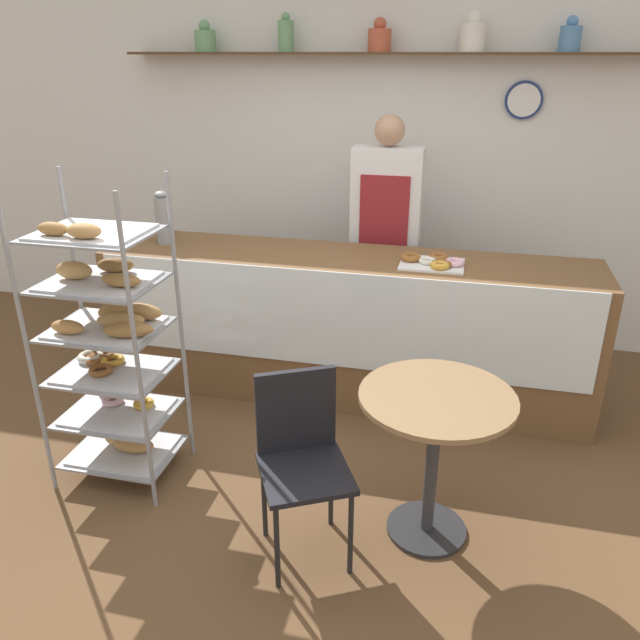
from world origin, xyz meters
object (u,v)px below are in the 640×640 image
Objects in this scene: donut_tray_counter at (434,262)px; cafe_chair at (301,447)px; pastry_rack at (110,344)px; cafe_table at (435,431)px; coffee_carafe at (164,218)px; person_worker at (385,235)px.

cafe_chair is at bearing -108.10° from donut_tray_counter.
pastry_rack is 1.14m from cafe_chair.
donut_tray_counter is (-0.11, 1.19, 0.41)m from cafe_table.
coffee_carafe is 1.78m from donut_tray_counter.
cafe_table is at bearing -74.63° from person_worker.
person_worker is 0.69m from donut_tray_counter.
coffee_carafe is (-1.40, -0.51, 0.17)m from person_worker.
cafe_table is at bearing -84.56° from donut_tray_counter.
donut_tray_counter is (1.77, -0.07, -0.15)m from coffee_carafe.
person_worker is at bearing 105.37° from cafe_table.
cafe_chair is at bearing -47.95° from coffee_carafe.
donut_tray_counter is (1.53, 1.09, 0.21)m from pastry_rack.
pastry_rack is 1.66m from cafe_table.
cafe_chair is at bearing -160.30° from cafe_table.
pastry_rack is at bearing -124.60° from person_worker.
pastry_rack reaches higher than cafe_table.
donut_tray_counter is at bearing -2.26° from coffee_carafe.
pastry_rack is 1.89m from donut_tray_counter.
pastry_rack is 1.87× the size of cafe_chair.
person_worker is at bearing 20.19° from coffee_carafe.
coffee_carafe is at bearing -159.81° from person_worker.
pastry_rack is at bearing -78.25° from coffee_carafe.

